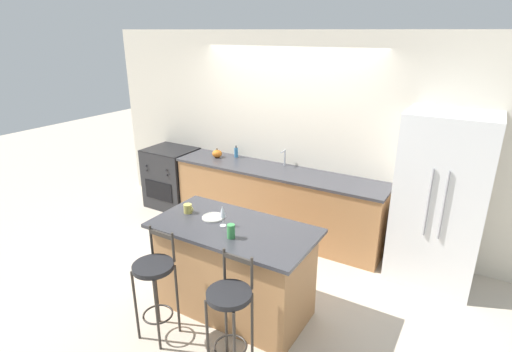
% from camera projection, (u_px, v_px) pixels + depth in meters
% --- Properties ---
extents(ground_plane, '(18.00, 18.00, 0.00)m').
position_uv_depth(ground_plane, '(263.00, 243.00, 5.36)').
color(ground_plane, beige).
extents(wall_back, '(6.00, 0.07, 2.70)m').
position_uv_depth(wall_back, '(289.00, 134.00, 5.45)').
color(wall_back, beige).
rests_on(wall_back, ground_plane).
extents(back_counter, '(2.98, 0.66, 0.94)m').
position_uv_depth(back_counter, '(277.00, 201.00, 5.50)').
color(back_counter, '#A87547').
rests_on(back_counter, ground_plane).
extents(sink_faucet, '(0.02, 0.13, 0.22)m').
position_uv_depth(sink_faucet, '(284.00, 156.00, 5.45)').
color(sink_faucet, '#ADAFB5').
rests_on(sink_faucet, back_counter).
extents(kitchen_island, '(1.58, 0.83, 0.94)m').
position_uv_depth(kitchen_island, '(234.00, 269.00, 3.94)').
color(kitchen_island, '#A87547').
rests_on(kitchen_island, ground_plane).
extents(refrigerator, '(0.89, 0.73, 1.92)m').
position_uv_depth(refrigerator, '(440.00, 200.00, 4.31)').
color(refrigerator, white).
rests_on(refrigerator, ground_plane).
extents(oven_range, '(0.74, 0.65, 0.95)m').
position_uv_depth(oven_range, '(172.00, 177.00, 6.38)').
color(oven_range, '#28282B').
rests_on(oven_range, ground_plane).
extents(bar_stool_near, '(0.36, 0.36, 1.05)m').
position_uv_depth(bar_stool_near, '(155.00, 279.00, 3.55)').
color(bar_stool_near, '#332D28').
rests_on(bar_stool_near, ground_plane).
extents(bar_stool_far, '(0.36, 0.36, 1.05)m').
position_uv_depth(bar_stool_far, '(230.00, 308.00, 3.18)').
color(bar_stool_far, '#332D28').
rests_on(bar_stool_far, ground_plane).
extents(dinner_plate, '(0.22, 0.22, 0.02)m').
position_uv_depth(dinner_plate, '(213.00, 217.00, 3.95)').
color(dinner_plate, beige).
rests_on(dinner_plate, kitchen_island).
extents(wine_glass, '(0.06, 0.06, 0.21)m').
position_uv_depth(wine_glass, '(223.00, 212.00, 3.75)').
color(wine_glass, white).
rests_on(wine_glass, kitchen_island).
extents(coffee_mug, '(0.12, 0.08, 0.09)m').
position_uv_depth(coffee_mug, '(188.00, 209.00, 4.05)').
color(coffee_mug, '#C1B251').
rests_on(coffee_mug, kitchen_island).
extents(tumbler_cup, '(0.07, 0.07, 0.13)m').
position_uv_depth(tumbler_cup, '(231.00, 231.00, 3.55)').
color(tumbler_cup, '#3D934C').
rests_on(tumbler_cup, kitchen_island).
extents(pumpkin_decoration, '(0.14, 0.14, 0.14)m').
position_uv_depth(pumpkin_decoration, '(217.00, 154.00, 5.83)').
color(pumpkin_decoration, orange).
rests_on(pumpkin_decoration, back_counter).
extents(soap_bottle, '(0.06, 0.06, 0.17)m').
position_uv_depth(soap_bottle, '(236.00, 152.00, 5.83)').
color(soap_bottle, teal).
rests_on(soap_bottle, back_counter).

